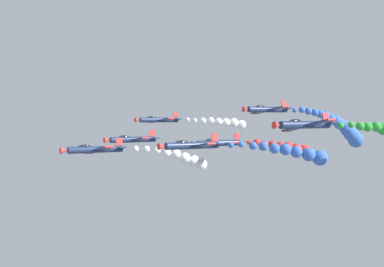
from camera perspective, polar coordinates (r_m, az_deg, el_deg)
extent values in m
cylinder|color=navy|center=(85.52, -10.31, -1.70)|extent=(1.26, 9.00, 1.26)
cone|color=red|center=(83.88, -13.58, -1.79)|extent=(1.20, 1.20, 1.20)
cube|color=navy|center=(85.66, -10.06, -1.76)|extent=(9.11, 1.90, 1.64)
cylinder|color=red|center=(81.39, -8.93, -1.43)|extent=(0.41, 1.40, 0.41)
cylinder|color=red|center=(89.96, -11.08, -2.06)|extent=(0.41, 1.40, 0.41)
cube|color=navy|center=(87.01, -7.85, -1.59)|extent=(3.78, 1.20, 0.78)
cube|color=red|center=(87.13, -7.83, -0.99)|extent=(0.39, 1.10, 1.60)
ellipsoid|color=black|center=(84.95, -11.47, -1.40)|extent=(0.90, 2.20, 0.82)
sphere|color=white|center=(88.37, -6.08, -1.66)|extent=(1.04, 1.04, 1.04)
sphere|color=white|center=(89.30, -4.92, -1.68)|extent=(1.15, 1.15, 1.15)
sphere|color=white|center=(90.30, -3.78, -1.81)|extent=(1.27, 1.27, 1.27)
sphere|color=white|center=(91.59, -2.76, -2.06)|extent=(1.53, 1.53, 1.53)
sphere|color=white|center=(92.79, -1.73, -2.19)|extent=(1.76, 1.76, 1.76)
sphere|color=white|center=(94.22, -0.78, -2.61)|extent=(1.98, 1.98, 1.98)
sphere|color=white|center=(95.70, 0.13, -2.94)|extent=(2.18, 2.18, 2.18)
sphere|color=white|center=(97.31, 0.98, -3.33)|extent=(2.26, 2.26, 2.26)
cylinder|color=navy|center=(79.59, 0.03, -1.30)|extent=(1.22, 9.00, 1.22)
cone|color=red|center=(77.10, -3.22, -1.40)|extent=(1.16, 1.20, 1.16)
cube|color=navy|center=(79.79, 0.28, -1.36)|extent=(9.16, 1.90, 1.28)
cylinder|color=red|center=(75.89, 2.07, -1.11)|extent=(0.40, 1.40, 0.40)
cylinder|color=red|center=(83.76, -1.33, -1.58)|extent=(0.40, 1.40, 0.40)
cube|color=navy|center=(81.71, 2.44, -1.18)|extent=(3.79, 1.20, 0.63)
cube|color=red|center=(81.81, 2.46, -0.54)|extent=(0.33, 1.10, 1.61)
ellipsoid|color=black|center=(78.71, -1.12, -0.97)|extent=(0.88, 2.20, 0.79)
sphere|color=blue|center=(83.33, 4.21, -1.24)|extent=(0.93, 0.93, 0.93)
sphere|color=blue|center=(84.55, 5.29, -1.16)|extent=(1.00, 1.00, 1.00)
sphere|color=blue|center=(85.38, 6.58, -1.31)|extent=(1.30, 1.30, 1.30)
sphere|color=blue|center=(86.58, 7.65, -1.36)|extent=(1.54, 1.54, 1.54)
sphere|color=blue|center=(87.54, 8.85, -1.58)|extent=(1.75, 1.75, 1.75)
sphere|color=blue|center=(88.58, 10.00, -1.69)|extent=(1.96, 1.96, 1.96)
sphere|color=blue|center=(89.61, 11.15, -1.95)|extent=(2.01, 2.01, 2.01)
sphere|color=blue|center=(90.43, 12.43, -2.22)|extent=(2.27, 2.27, 2.27)
sphere|color=blue|center=(91.46, 13.59, -2.56)|extent=(2.64, 2.64, 2.64)
cylinder|color=navy|center=(99.00, -6.34, -0.65)|extent=(1.23, 9.00, 1.23)
cone|color=red|center=(97.00, -9.09, -0.71)|extent=(1.16, 1.20, 1.16)
cube|color=navy|center=(99.16, -6.13, -0.70)|extent=(9.15, 1.90, 1.29)
cylinder|color=red|center=(95.01, -4.98, -0.48)|extent=(0.40, 1.40, 0.40)
cylinder|color=red|center=(103.35, -7.19, -0.91)|extent=(0.40, 1.40, 0.40)
cube|color=navy|center=(100.72, -4.27, -0.57)|extent=(3.79, 1.20, 0.64)
cube|color=red|center=(100.83, -4.25, -0.05)|extent=(0.33, 1.10, 1.61)
ellipsoid|color=black|center=(98.30, -7.31, -0.38)|extent=(0.88, 2.20, 0.79)
cylinder|color=navy|center=(95.92, 2.90, -1.04)|extent=(1.19, 9.00, 1.19)
cone|color=red|center=(93.19, 0.29, -1.12)|extent=(1.13, 1.20, 1.13)
cube|color=navy|center=(96.14, 3.10, -1.09)|extent=(9.18, 1.90, 0.94)
cylinder|color=red|center=(92.36, 4.69, -0.98)|extent=(0.39, 1.40, 0.39)
cylinder|color=red|center=(99.99, 1.63, -1.19)|extent=(0.39, 1.40, 0.39)
cube|color=navy|center=(98.19, 4.84, -0.94)|extent=(3.80, 1.20, 0.49)
cube|color=red|center=(98.27, 4.86, -0.41)|extent=(0.27, 1.10, 1.61)
ellipsoid|color=black|center=(94.94, 1.98, -0.77)|extent=(0.86, 2.20, 0.76)
sphere|color=red|center=(99.79, 6.13, -0.95)|extent=(0.83, 0.83, 0.83)
sphere|color=red|center=(100.80, 6.94, -0.94)|extent=(1.25, 1.25, 1.25)
sphere|color=red|center=(101.73, 7.79, -1.09)|extent=(1.20, 1.20, 1.20)
sphere|color=red|center=(102.69, 8.61, -1.21)|extent=(1.55, 1.55, 1.55)
sphere|color=red|center=(103.64, 9.44, -1.32)|extent=(1.63, 1.63, 1.63)
sphere|color=red|center=(104.58, 10.26, -1.42)|extent=(1.98, 1.98, 1.98)
sphere|color=red|center=(105.41, 11.14, -1.66)|extent=(2.22, 2.22, 2.22)
sphere|color=red|center=(106.34, 11.97, -1.82)|extent=(2.37, 2.37, 2.37)
cylinder|color=navy|center=(76.54, 12.08, 0.92)|extent=(1.28, 9.00, 1.28)
cone|color=red|center=(73.16, 9.16, 0.89)|extent=(1.22, 1.20, 1.22)
cube|color=navy|center=(76.80, 12.31, 0.85)|extent=(9.08, 1.90, 1.86)
cylinder|color=red|center=(73.55, 14.72, 1.44)|extent=(0.42, 1.40, 0.42)
cylinder|color=red|center=(80.18, 10.10, 0.31)|extent=(0.42, 1.40, 0.42)
cube|color=navy|center=(79.32, 14.19, 0.97)|extent=(3.77, 1.20, 0.87)
cube|color=red|center=(79.50, 14.17, 1.63)|extent=(0.43, 1.10, 1.60)
ellipsoid|color=black|center=(75.38, 11.04, 1.28)|extent=(0.91, 2.20, 0.83)
sphere|color=green|center=(81.56, 15.67, 0.85)|extent=(0.91, 0.91, 0.91)
sphere|color=green|center=(82.97, 16.71, 0.92)|extent=(1.02, 1.02, 1.02)
sphere|color=green|center=(84.55, 17.61, 0.75)|extent=(1.34, 1.34, 1.34)
sphere|color=green|center=(86.32, 18.35, 0.68)|extent=(1.50, 1.50, 1.50)
sphere|color=green|center=(87.89, 19.21, 0.69)|extent=(1.63, 1.63, 1.63)
sphere|color=green|center=(89.71, 19.87, 0.44)|extent=(1.94, 1.94, 1.94)
cylinder|color=navy|center=(114.24, -3.53, 1.47)|extent=(1.20, 9.00, 1.20)
cone|color=red|center=(111.99, -5.85, 1.46)|extent=(1.14, 1.20, 1.14)
cube|color=navy|center=(114.42, -3.35, 1.42)|extent=(9.18, 1.90, 1.05)
cylinder|color=red|center=(110.37, -2.25, 1.63)|extent=(0.39, 1.40, 0.39)
cylinder|color=red|center=(118.50, -4.37, 1.23)|extent=(0.39, 1.40, 0.39)
cube|color=navy|center=(116.13, -1.78, 1.51)|extent=(3.80, 1.20, 0.54)
cube|color=red|center=(116.25, -1.76, 1.96)|extent=(0.29, 1.10, 1.61)
ellipsoid|color=black|center=(113.46, -4.35, 1.71)|extent=(0.86, 2.20, 0.77)
sphere|color=white|center=(117.52, -0.48, 1.49)|extent=(0.99, 0.99, 0.99)
sphere|color=white|center=(118.64, 0.32, 1.39)|extent=(1.02, 1.02, 1.02)
sphere|color=white|center=(119.54, 1.18, 1.38)|extent=(1.46, 1.46, 1.46)
sphere|color=white|center=(120.45, 2.03, 1.41)|extent=(1.54, 1.54, 1.54)
sphere|color=white|center=(121.38, 2.87, 1.29)|extent=(1.71, 1.71, 1.71)
sphere|color=white|center=(122.42, 3.66, 1.21)|extent=(1.93, 1.93, 1.93)
sphere|color=white|center=(123.38, 4.48, 1.17)|extent=(2.23, 2.23, 2.23)
sphere|color=white|center=(124.26, 5.32, 0.94)|extent=(2.21, 2.21, 2.21)
cylinder|color=navy|center=(101.64, 8.13, 2.56)|extent=(1.23, 9.00, 1.23)
cone|color=red|center=(98.51, 5.82, 2.59)|extent=(1.17, 1.20, 1.17)
cube|color=navy|center=(101.88, 8.31, 2.50)|extent=(9.15, 1.90, 1.37)
cylinder|color=red|center=(98.39, 9.99, 2.86)|extent=(0.40, 1.40, 0.40)
cylinder|color=red|center=(105.45, 6.74, 2.17)|extent=(0.40, 1.40, 0.40)
cube|color=navy|center=(104.20, 9.84, 2.56)|extent=(3.79, 1.20, 0.67)
cube|color=red|center=(104.37, 9.84, 3.06)|extent=(0.35, 1.10, 1.60)
ellipsoid|color=black|center=(100.57, 7.31, 2.85)|extent=(0.88, 2.20, 0.80)
sphere|color=blue|center=(106.22, 10.97, 2.46)|extent=(0.91, 0.91, 0.91)
sphere|color=blue|center=(107.50, 11.72, 2.51)|extent=(1.25, 1.25, 1.25)
sphere|color=blue|center=(108.93, 12.39, 2.37)|extent=(1.45, 1.45, 1.45)
sphere|color=blue|center=(110.31, 13.07, 2.23)|extent=(1.54, 1.54, 1.54)
sphere|color=blue|center=(111.91, 13.63, 2.05)|extent=(1.65, 1.65, 1.65)
sphere|color=blue|center=(113.62, 14.12, 1.87)|extent=(2.03, 2.03, 2.03)
sphere|color=blue|center=(115.20, 14.67, 1.55)|extent=(2.10, 2.10, 2.10)
sphere|color=blue|center=(116.87, 15.17, 1.37)|extent=(2.26, 2.26, 2.26)
sphere|color=blue|center=(118.76, 15.55, 1.04)|extent=(2.46, 2.46, 2.46)
sphere|color=blue|center=(120.48, 16.00, 0.79)|extent=(2.64, 2.64, 2.64)
sphere|color=blue|center=(122.38, 16.35, 0.42)|extent=(3.06, 3.06, 3.06)
sphere|color=blue|center=(124.39, 16.65, 0.04)|extent=(3.23, 3.23, 3.23)
sphere|color=blue|center=(126.37, 16.95, -0.26)|extent=(3.28, 3.28, 3.28)
sphere|color=blue|center=(128.47, 17.19, -0.64)|extent=(3.65, 3.65, 3.65)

